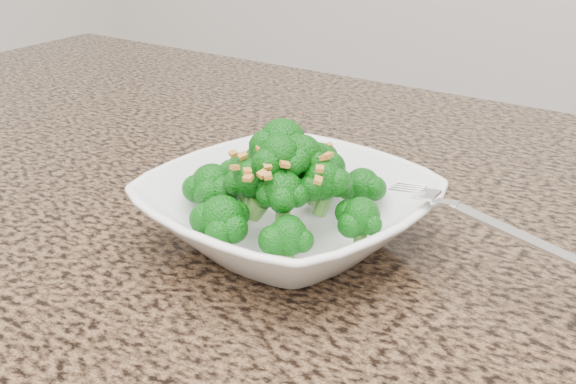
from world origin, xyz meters
The scene contains 5 objects.
granite_counter centered at (0.00, 0.30, 0.89)m, with size 1.64×1.04×0.03m, color brown.
bowl centered at (0.04, 0.29, 0.93)m, with size 0.24×0.24×0.06m, color white.
broccoli_pile centered at (0.04, 0.29, 0.99)m, with size 0.21×0.21×0.07m, color #0A5C0B, non-canonical shape.
garlic_topping centered at (0.04, 0.29, 1.03)m, with size 0.13×0.13×0.01m, color #BF822E, non-canonical shape.
fork centered at (0.18, 0.31, 0.96)m, with size 0.17×0.03×0.01m, color silver, non-canonical shape.
Camera 1 is at (0.36, -0.18, 1.20)m, focal length 45.00 mm.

